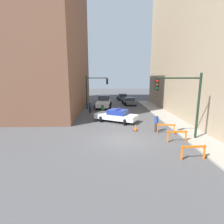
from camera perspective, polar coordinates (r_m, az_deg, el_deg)
name	(u,v)px	position (r m, az deg, el deg)	size (l,w,h in m)	color
ground_plane	(123,140)	(14.30, 3.67, -9.11)	(120.00, 120.00, 0.00)	#4C4C4F
sidewalk_right	(199,138)	(16.09, 26.45, -7.74)	(2.40, 44.00, 0.12)	#9E998E
building_corner_left	(32,36)	(29.88, -24.55, 21.61)	(14.00, 20.00, 21.52)	brown
traffic_light_near	(184,96)	(14.72, 22.57, 4.78)	(3.64, 0.35, 5.20)	black
traffic_light_far	(94,87)	(27.35, -6.03, 8.04)	(3.44, 0.35, 5.20)	black
police_car	(116,115)	(19.65, 1.46, -1.14)	(5.01, 3.86, 1.52)	white
white_truck	(104,102)	(28.79, -2.77, 3.28)	(2.87, 5.52, 1.90)	silver
parked_car_near	(129,101)	(31.85, 5.64, 3.62)	(2.52, 4.44, 1.31)	#474C51
parked_car_mid	(123,97)	(38.37, 3.45, 5.00)	(2.44, 4.40, 1.31)	#474C51
pedestrian_crossing	(103,110)	(22.16, -3.06, 0.66)	(0.38, 0.38, 1.66)	#474C66
pedestrian_corner	(90,107)	(24.70, -7.16, 1.72)	(0.50, 0.50, 1.66)	black
pedestrian_sidewalk	(156,123)	(16.53, 14.25, -3.46)	(0.43, 0.43, 1.66)	#382D23
barrier_front	(193,150)	(12.02, 25.04, -11.18)	(1.60, 0.23, 0.90)	orange
barrier_mid	(177,134)	(14.59, 20.49, -6.86)	(1.60, 0.19, 0.90)	orange
barrier_back	(166,127)	(16.29, 17.18, -4.74)	(1.58, 0.43, 0.90)	orange
traffic_cone	(135,128)	(16.62, 7.68, -5.06)	(0.36, 0.36, 0.66)	black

